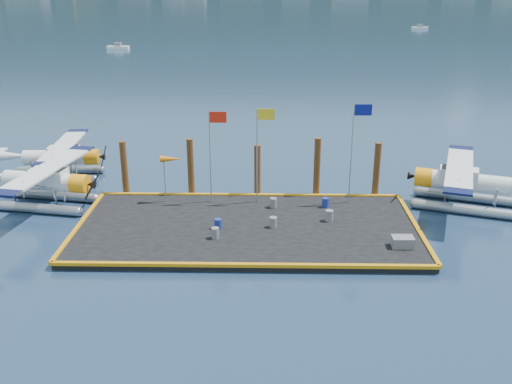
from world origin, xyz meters
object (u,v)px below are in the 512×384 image
flagpole_red (213,143)px  piling_4 (376,172)px  drum_3 (215,233)px  piling_0 (125,170)px  drum_0 (218,224)px  flagpole_blue (355,139)px  drum_4 (325,202)px  seaplane_b (44,184)px  flagpole_yellow (260,141)px  seaplane_d (464,184)px  drum_2 (329,216)px  seaplane_c (59,160)px  crate (403,242)px  drum_1 (273,222)px  drum_5 (273,203)px  windsock (171,160)px  piling_1 (191,169)px  piling_2 (257,172)px  piling_3 (317,169)px

flagpole_red → piling_4: (10.79, 1.60, -2.40)m
drum_3 → piling_0: (-6.74, 7.21, 1.29)m
drum_0 → flagpole_blue: size_ratio=0.09×
drum_3 → drum_4: drum_3 is taller
seaplane_b → flagpole_yellow: 14.44m
seaplane_d → drum_2: bearing=128.7°
seaplane_d → flagpole_red: 16.53m
seaplane_c → drum_4: bearing=68.4°
seaplane_c → flagpole_yellow: size_ratio=1.56×
crate → piling_0: 18.95m
drum_1 → piling_4: 9.05m
seaplane_b → crate: 22.95m
drum_5 → crate: size_ratio=0.53×
drum_3 → crate: 10.37m
drum_1 → piling_4: size_ratio=0.16×
drum_0 → windsock: (-3.32, 4.28, 2.53)m
drum_1 → piling_1: 8.01m
piling_0 → flagpole_yellow: bearing=-9.9°
drum_1 → piling_0: piling_0 is taller
drum_0 → piling_2: 6.39m
seaplane_c → flagpole_blue: flagpole_blue is taller
piling_2 → piling_4: bearing=0.0°
drum_5 → piling_3: piling_3 is taller
drum_3 → piling_2: piling_2 is taller
drum_5 → flagpole_red: flagpole_red is taller
drum_3 → flagpole_yellow: bearing=66.3°
drum_1 → piling_2: bearing=100.4°
piling_1 → crate: bearing=-32.8°
drum_3 → crate: bearing=-5.0°
crate → piling_1: piling_1 is taller
flagpole_blue → piling_0: flagpole_blue is taller
drum_0 → piling_1: size_ratio=0.14×
piling_1 → flagpole_blue: bearing=-8.5°
windsock → piling_2: piling_2 is taller
drum_5 → flagpole_yellow: 4.01m
seaplane_c → drum_3: size_ratio=15.38×
seaplane_d → piling_2: (-13.50, 1.32, 0.30)m
drum_5 → crate: (7.01, -5.55, -0.02)m
windsock → drum_2: bearing=-17.0°
drum_1 → flagpole_blue: bearing=37.9°
crate → piling_4: bearing=90.6°
seaplane_d → drum_0: 16.38m
crate → drum_1: bearing=160.6°
drum_0 → piling_0: piling_0 is taller
drum_1 → seaplane_c: bearing=149.2°
piling_2 → flagpole_yellow: bearing=-82.8°
piling_2 → drum_3: bearing=-107.4°
crate → seaplane_d: bearing=51.4°
piling_4 → flagpole_blue: bearing=-138.4°
crate → piling_3: (-4.08, 8.11, 1.45)m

